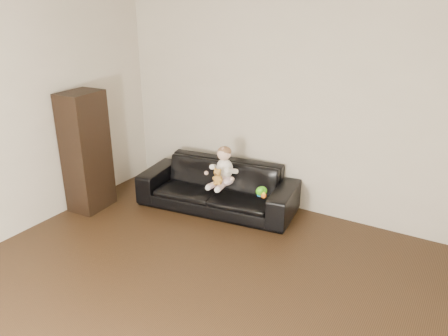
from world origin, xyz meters
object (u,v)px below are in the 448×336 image
Objects in this scene: cabinet at (86,152)px; toy_blue_disc at (261,195)px; baby at (223,169)px; sofa at (218,186)px; toy_green at (262,191)px; teddy_bear at (218,177)px; toy_rattle at (264,196)px.

cabinet is 2.22m from toy_blue_disc.
toy_blue_disc is at bearing -4.76° from baby.
baby reaches higher than sofa.
toy_green is (0.53, -0.02, -0.16)m from baby.
teddy_bear is 3.19× the size of toy_rattle.
toy_blue_disc is at bearing -19.49° from sofa.
toy_rattle is at bearing 4.36° from teddy_bear.
teddy_bear is at bearing -65.44° from sofa.
teddy_bear is at bearing -166.51° from toy_green.
cabinet is at bearing -161.90° from toy_blue_disc.
toy_green is 2.32× the size of toy_rattle.
toy_blue_disc is at bearing 14.25° from cabinet.
toy_rattle is 0.72× the size of toy_blue_disc.
cabinet is 3.06× the size of baby.
sofa is 0.70m from toy_blue_disc.
toy_rattle is at bearing -39.89° from toy_blue_disc.
toy_green reaches higher than toy_blue_disc.
baby is at bearing 20.87° from cabinet.
toy_green is 0.09m from toy_rattle.
baby reaches higher than toy_rattle.
toy_green is 1.68× the size of toy_blue_disc.
toy_blue_disc is (-0.00, -0.01, -0.05)m from toy_green.
toy_rattle is (0.06, -0.06, -0.02)m from toy_green.
sofa is 0.40m from teddy_bear.
baby reaches higher than teddy_bear.
teddy_bear is (0.16, -0.26, 0.25)m from sofa.
toy_green is (0.52, 0.13, -0.11)m from teddy_bear.
teddy_bear reaches higher than toy_blue_disc.
teddy_bear is at bearing -87.13° from baby.
toy_blue_disc is (0.52, 0.11, -0.16)m from teddy_bear.
baby reaches higher than toy_green.
sofa is 4.05× the size of baby.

